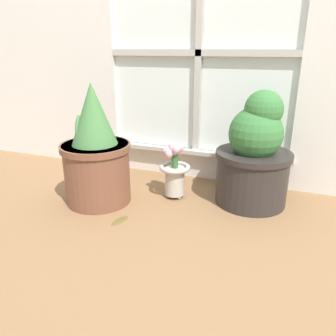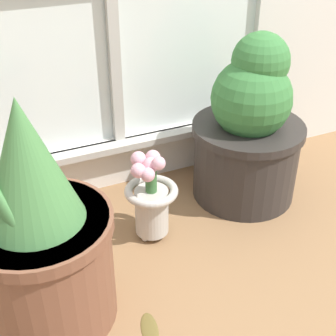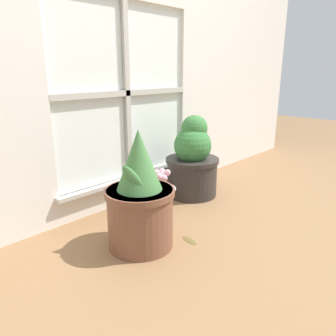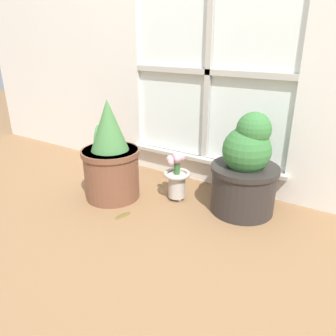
# 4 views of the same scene
# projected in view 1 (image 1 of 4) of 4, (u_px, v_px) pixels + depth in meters

# --- Properties ---
(ground_plane) EXTENTS (10.00, 10.00, 0.00)m
(ground_plane) POSITION_uv_depth(u_px,v_px,m) (155.00, 224.00, 1.51)
(ground_plane) COLOR olive
(potted_plant_left) EXTENTS (0.35, 0.35, 0.61)m
(potted_plant_left) POSITION_uv_depth(u_px,v_px,m) (96.00, 155.00, 1.66)
(potted_plant_left) COLOR brown
(potted_plant_left) RESTS_ON ground_plane
(potted_plant_right) EXTENTS (0.38, 0.38, 0.58)m
(potted_plant_right) POSITION_uv_depth(u_px,v_px,m) (254.00, 157.00, 1.64)
(potted_plant_right) COLOR #2D2826
(potted_plant_right) RESTS_ON ground_plane
(flower_vase) EXTENTS (0.16, 0.16, 0.30)m
(flower_vase) POSITION_uv_depth(u_px,v_px,m) (174.00, 172.00, 1.74)
(flower_vase) COLOR #BCB7AD
(flower_vase) RESTS_ON ground_plane
(fallen_leaf) EXTENTS (0.07, 0.12, 0.01)m
(fallen_leaf) POSITION_uv_depth(u_px,v_px,m) (120.00, 220.00, 1.53)
(fallen_leaf) COLOR brown
(fallen_leaf) RESTS_ON ground_plane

